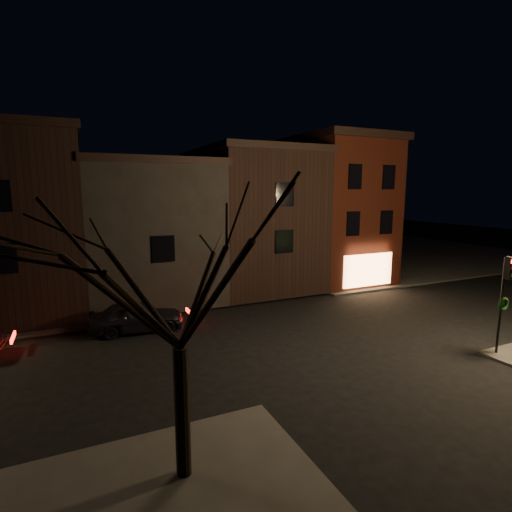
{
  "coord_description": "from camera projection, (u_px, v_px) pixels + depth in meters",
  "views": [
    {
      "loc": [
        -10.02,
        -15.44,
        6.77
      ],
      "look_at": [
        -0.97,
        4.16,
        3.2
      ],
      "focal_mm": 28.0,
      "sensor_mm": 36.0,
      "label": 1
    }
  ],
  "objects": [
    {
      "name": "sidewalk_far_right",
      "position": [
        365.0,
        250.0,
        45.26
      ],
      "size": [
        30.0,
        30.0,
        0.12
      ],
      "primitive_type": "cube",
      "color": "#2D2B28",
      "rests_on": "ground"
    },
    {
      "name": "traffic_signal",
      "position": [
        505.0,
        290.0,
        16.0
      ],
      "size": [
        0.58,
        0.38,
        4.05
      ],
      "color": "black",
      "rests_on": "sidewalk_near_right"
    },
    {
      "name": "ground",
      "position": [
        311.0,
        333.0,
        19.08
      ],
      "size": [
        120.0,
        120.0,
        0.0
      ],
      "primitive_type": "plane",
      "color": "black",
      "rests_on": "ground"
    },
    {
      "name": "row_building_c",
      "position": [
        13.0,
        221.0,
        22.28
      ],
      "size": [
        7.3,
        10.3,
        9.9
      ],
      "color": "black",
      "rests_on": "ground"
    },
    {
      "name": "corner_building",
      "position": [
        334.0,
        209.0,
        30.0
      ],
      "size": [
        6.5,
        8.5,
        10.5
      ],
      "color": "#47160C",
      "rests_on": "ground"
    },
    {
      "name": "row_building_a",
      "position": [
        250.0,
        218.0,
        28.32
      ],
      "size": [
        7.3,
        10.3,
        9.4
      ],
      "color": "black",
      "rests_on": "ground"
    },
    {
      "name": "row_building_b",
      "position": [
        146.0,
        229.0,
        25.4
      ],
      "size": [
        7.8,
        10.3,
        8.4
      ],
      "color": "black",
      "rests_on": "ground"
    },
    {
      "name": "bare_tree_left",
      "position": [
        177.0,
        253.0,
        8.62
      ],
      "size": [
        5.6,
        5.6,
        7.5
      ],
      "color": "black",
      "rests_on": "sidewalk_near_left"
    },
    {
      "name": "parked_car_a",
      "position": [
        137.0,
        316.0,
        19.25
      ],
      "size": [
        4.56,
        2.24,
        1.5
      ],
      "primitive_type": "imported",
      "rotation": [
        0.0,
        0.0,
        1.46
      ],
      "color": "black",
      "rests_on": "ground"
    }
  ]
}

